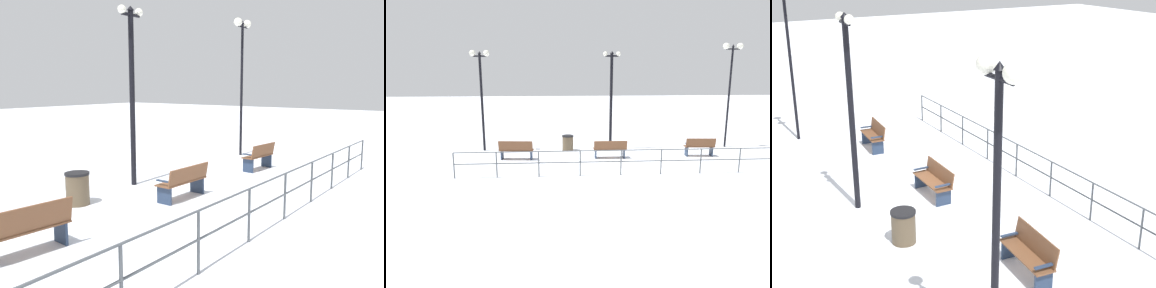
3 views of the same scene
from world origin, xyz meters
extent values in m
plane|color=white|center=(0.00, 0.00, 0.00)|extent=(80.00, 80.00, 0.00)
cube|color=brown|center=(-0.07, -4.31, 0.47)|extent=(0.51, 1.41, 0.04)
cube|color=brown|center=(-0.28, -4.29, 0.69)|extent=(0.20, 1.39, 0.41)
cube|color=#23334C|center=(-0.11, -4.90, 0.24)|extent=(0.38, 0.08, 0.47)
cube|color=#23334C|center=(-0.03, -3.71, 0.24)|extent=(0.38, 0.08, 0.47)
cube|color=#23334C|center=(-0.09, -4.90, 0.59)|extent=(0.38, 0.09, 0.04)
cube|color=#23334C|center=(-0.01, -3.72, 0.59)|extent=(0.38, 0.09, 0.04)
cube|color=brown|center=(-0.14, 0.00, 0.44)|extent=(0.49, 1.53, 0.04)
cube|color=brown|center=(-0.38, 0.00, 0.66)|extent=(0.12, 1.53, 0.40)
cube|color=#23334C|center=(-0.15, -0.66, 0.22)|extent=(0.43, 0.06, 0.44)
cube|color=#23334C|center=(-0.13, 0.66, 0.22)|extent=(0.43, 0.06, 0.44)
cube|color=#23334C|center=(-0.13, -0.66, 0.56)|extent=(0.43, 0.08, 0.04)
cube|color=#23334C|center=(-0.11, 0.66, 0.56)|extent=(0.43, 0.08, 0.04)
cube|color=brown|center=(-0.13, 4.31, 0.44)|extent=(0.58, 1.58, 0.04)
cube|color=brown|center=(-0.35, 4.33, 0.68)|extent=(0.25, 1.55, 0.44)
cube|color=#23334C|center=(-0.19, 3.64, 0.22)|extent=(0.40, 0.09, 0.44)
cube|color=#23334C|center=(-0.17, 3.63, 0.56)|extent=(0.40, 0.11, 0.04)
cylinder|color=black|center=(1.84, -6.54, 2.59)|extent=(0.10, 0.10, 5.19)
cylinder|color=black|center=(1.84, -6.54, 5.07)|extent=(0.06, 0.73, 0.06)
sphere|color=white|center=(1.84, -6.90, 5.21)|extent=(0.32, 0.32, 0.32)
sphere|color=white|center=(1.84, -6.17, 5.21)|extent=(0.32, 0.32, 0.32)
cone|color=black|center=(1.84, -6.54, 5.25)|extent=(0.14, 0.14, 0.12)
cylinder|color=black|center=(1.84, -0.34, 2.42)|extent=(0.15, 0.15, 4.83)
cylinder|color=black|center=(1.84, -0.34, 4.71)|extent=(0.09, 0.65, 0.09)
sphere|color=white|center=(1.84, -0.67, 4.81)|extent=(0.23, 0.23, 0.23)
sphere|color=white|center=(1.84, -0.02, 4.81)|extent=(0.23, 0.23, 0.23)
cone|color=black|center=(1.84, -0.34, 4.89)|extent=(0.21, 0.21, 0.12)
cylinder|color=#4C5156|center=(-2.90, -6.37, 0.50)|extent=(0.05, 0.05, 0.99)
cylinder|color=#4C5156|center=(-2.90, -4.78, 0.50)|extent=(0.05, 0.05, 0.99)
cylinder|color=#4C5156|center=(-2.90, -3.18, 0.50)|extent=(0.05, 0.05, 0.99)
cylinder|color=#4C5156|center=(-2.90, -1.59, 0.50)|extent=(0.05, 0.05, 0.99)
cylinder|color=#4C5156|center=(-2.90, 0.00, 0.50)|extent=(0.05, 0.05, 0.99)
cylinder|color=#4C5156|center=(-2.90, 1.59, 0.50)|extent=(0.05, 0.05, 0.99)
cylinder|color=#4C5156|center=(-2.90, 3.18, 0.50)|extent=(0.05, 0.05, 0.99)
cylinder|color=#4C5156|center=(-2.90, 4.78, 0.50)|extent=(0.05, 0.05, 0.99)
cylinder|color=#4C5156|center=(-2.90, 0.00, 0.99)|extent=(0.04, 12.74, 0.04)
cylinder|color=#4C5156|center=(-2.90, 0.00, 0.55)|extent=(0.04, 12.74, 0.04)
cylinder|color=brown|center=(1.53, 1.89, 0.36)|extent=(0.55, 0.55, 0.73)
cylinder|color=black|center=(1.53, 1.89, 0.76)|extent=(0.58, 0.58, 0.06)
camera|label=1|loc=(-6.28, 8.00, 2.84)|focal=38.53mm
camera|label=2|loc=(-15.93, 2.59, 4.02)|focal=32.82mm
camera|label=3|loc=(5.78, 12.06, 6.31)|focal=50.93mm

